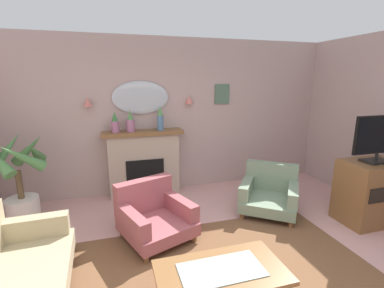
# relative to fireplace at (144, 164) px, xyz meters

# --- Properties ---
(wall_back) EXTENTS (6.90, 0.10, 2.73)m
(wall_back) POSITION_rel_fireplace_xyz_m (0.57, 0.22, 0.79)
(wall_back) COLOR #B29993
(wall_back) RESTS_ON ground
(patterned_rug) EXTENTS (3.20, 2.40, 0.01)m
(patterned_rug) POSITION_rel_fireplace_xyz_m (0.57, -2.50, -0.56)
(patterned_rug) COLOR brown
(patterned_rug) RESTS_ON ground
(fireplace) EXTENTS (1.36, 0.36, 1.16)m
(fireplace) POSITION_rel_fireplace_xyz_m (0.00, 0.00, 0.00)
(fireplace) COLOR tan
(fireplace) RESTS_ON ground
(mantel_vase_centre) EXTENTS (0.13, 0.13, 0.35)m
(mantel_vase_centre) POSITION_rel_fireplace_xyz_m (-0.45, -0.03, 0.74)
(mantel_vase_centre) COLOR #9E6084
(mantel_vase_centre) RESTS_ON fireplace
(mantel_vase_left) EXTENTS (0.14, 0.14, 0.36)m
(mantel_vase_left) POSITION_rel_fireplace_xyz_m (-0.20, -0.03, 0.75)
(mantel_vase_left) COLOR #9E6084
(mantel_vase_left) RESTS_ON fireplace
(mantel_vase_right) EXTENTS (0.11, 0.11, 0.42)m
(mantel_vase_right) POSITION_rel_fireplace_xyz_m (0.30, -0.03, 0.79)
(mantel_vase_right) COLOR #4C7093
(mantel_vase_right) RESTS_ON fireplace
(wall_mirror) EXTENTS (0.96, 0.06, 0.56)m
(wall_mirror) POSITION_rel_fireplace_xyz_m (0.00, 0.14, 1.14)
(wall_mirror) COLOR #B2BCC6
(wall_sconce_left) EXTENTS (0.14, 0.14, 0.14)m
(wall_sconce_left) POSITION_rel_fireplace_xyz_m (-0.85, 0.09, 1.09)
(wall_sconce_left) COLOR #D17066
(wall_sconce_right) EXTENTS (0.14, 0.14, 0.14)m
(wall_sconce_right) POSITION_rel_fireplace_xyz_m (0.85, 0.09, 1.09)
(wall_sconce_right) COLOR #D17066
(framed_picture) EXTENTS (0.28, 0.03, 0.36)m
(framed_picture) POSITION_rel_fireplace_xyz_m (1.50, 0.15, 1.18)
(framed_picture) COLOR #4C6B56
(coffee_table) EXTENTS (1.10, 0.60, 0.45)m
(coffee_table) POSITION_rel_fireplace_xyz_m (0.32, -2.78, -0.19)
(coffee_table) COLOR brown
(coffee_table) RESTS_ON ground
(armchair_by_coffee_table) EXTENTS (1.13, 1.14, 0.71)m
(armchair_by_coffee_table) POSITION_rel_fireplace_xyz_m (1.79, -1.17, -0.27)
(armchair_by_coffee_table) COLOR gray
(armchair_by_coffee_table) RESTS_ON ground
(armchair_beside_couch) EXTENTS (1.04, 1.05, 0.71)m
(armchair_beside_couch) POSITION_rel_fireplace_xyz_m (-0.05, -1.38, -0.27)
(armchair_beside_couch) COLOR #934C51
(armchair_beside_couch) RESTS_ON ground
(tv_cabinet) EXTENTS (0.80, 0.57, 0.90)m
(tv_cabinet) POSITION_rel_fireplace_xyz_m (2.97, -1.86, -0.12)
(tv_cabinet) COLOR brown
(tv_cabinet) RESTS_ON ground
(tv_flatscreen) EXTENTS (0.84, 0.24, 0.65)m
(tv_flatscreen) POSITION_rel_fireplace_xyz_m (2.97, -1.88, 0.68)
(tv_flatscreen) COLOR black
(tv_flatscreen) RESTS_ON tv_cabinet
(potted_plant_corner_palm) EXTENTS (0.85, 0.85, 1.31)m
(potted_plant_corner_palm) POSITION_rel_fireplace_xyz_m (-1.79, -0.52, 0.10)
(potted_plant_corner_palm) COLOR silver
(potted_plant_corner_palm) RESTS_ON ground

